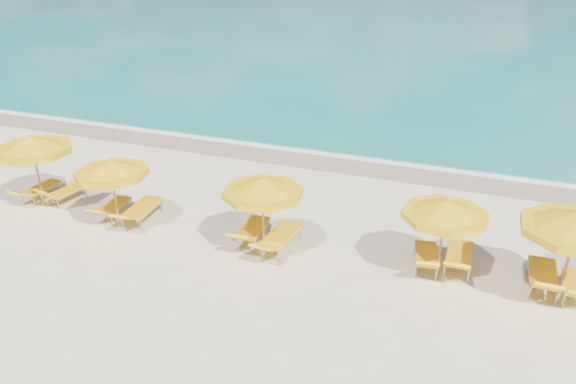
% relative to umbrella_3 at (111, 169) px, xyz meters
% --- Properties ---
extents(ground_plane, '(120.00, 120.00, 0.00)m').
position_rel_umbrella_3_xyz_m(ground_plane, '(4.87, 0.15, -1.87)').
color(ground_plane, beige).
extents(ocean, '(120.00, 80.00, 0.30)m').
position_rel_umbrella_3_xyz_m(ocean, '(4.87, 48.15, -1.87)').
color(ocean, '#147165').
rests_on(ocean, ground).
extents(wet_sand_band, '(120.00, 2.60, 0.01)m').
position_rel_umbrella_3_xyz_m(wet_sand_band, '(4.87, 7.55, -1.87)').
color(wet_sand_band, tan).
rests_on(wet_sand_band, ground).
extents(foam_line, '(120.00, 1.20, 0.03)m').
position_rel_umbrella_3_xyz_m(foam_line, '(4.87, 8.35, -1.87)').
color(foam_line, white).
rests_on(foam_line, ground).
extents(whitecap_near, '(14.00, 0.36, 0.05)m').
position_rel_umbrella_3_xyz_m(whitecap_near, '(-1.13, 17.15, -1.87)').
color(whitecap_near, white).
rests_on(whitecap_near, ground).
extents(whitecap_far, '(18.00, 0.30, 0.05)m').
position_rel_umbrella_3_xyz_m(whitecap_far, '(12.87, 24.15, -1.87)').
color(whitecap_far, white).
rests_on(whitecap_far, ground).
extents(umbrella_2, '(3.14, 3.14, 2.44)m').
position_rel_umbrella_3_xyz_m(umbrella_2, '(-3.15, 0.32, 0.21)').
color(umbrella_2, tan).
rests_on(umbrella_2, ground).
extents(umbrella_3, '(2.57, 2.57, 2.20)m').
position_rel_umbrella_3_xyz_m(umbrella_3, '(0.00, 0.00, 0.00)').
color(umbrella_3, tan).
rests_on(umbrella_3, ground).
extents(umbrella_4, '(2.67, 2.67, 2.26)m').
position_rel_umbrella_3_xyz_m(umbrella_4, '(4.69, 0.20, 0.05)').
color(umbrella_4, tan).
rests_on(umbrella_4, ground).
extents(umbrella_5, '(2.64, 2.64, 2.20)m').
position_rel_umbrella_3_xyz_m(umbrella_5, '(9.39, 0.65, 0.00)').
color(umbrella_5, tan).
rests_on(umbrella_5, ground).
extents(lounger_2_left, '(0.74, 1.84, 0.69)m').
position_rel_umbrella_3_xyz_m(lounger_2_left, '(-3.60, 0.73, -1.66)').
color(lounger_2_left, '#A5A8AD').
rests_on(lounger_2_left, ground).
extents(lounger_2_right, '(0.83, 1.73, 0.81)m').
position_rel_umbrella_3_xyz_m(lounger_2_right, '(-2.65, 0.81, -1.66)').
color(lounger_2_right, '#A5A8AD').
rests_on(lounger_2_right, ground).
extents(lounger_3_left, '(0.74, 1.78, 0.73)m').
position_rel_umbrella_3_xyz_m(lounger_3_left, '(-0.52, 0.46, -1.66)').
color(lounger_3_left, '#A5A8AD').
rests_on(lounger_3_left, ground).
extents(lounger_3_right, '(0.85, 2.13, 0.80)m').
position_rel_umbrella_3_xyz_m(lounger_3_right, '(0.49, 0.53, -1.63)').
color(lounger_3_right, '#A5A8AD').
rests_on(lounger_3_right, ground).
extents(lounger_4_left, '(0.78, 2.01, 0.86)m').
position_rel_umbrella_3_xyz_m(lounger_4_left, '(4.18, 0.51, -1.63)').
color(lounger_4_left, '#A5A8AD').
rests_on(lounger_4_left, ground).
extents(lounger_4_right, '(0.83, 2.14, 0.77)m').
position_rel_umbrella_3_xyz_m(lounger_4_right, '(5.10, 0.41, -1.63)').
color(lounger_4_right, '#A5A8AD').
rests_on(lounger_4_right, ground).
extents(lounger_5_left, '(0.85, 1.85, 0.81)m').
position_rel_umbrella_3_xyz_m(lounger_5_left, '(9.05, 0.85, -1.65)').
color(lounger_5_left, '#A5A8AD').
rests_on(lounger_5_left, ground).
extents(lounger_5_right, '(0.68, 2.00, 0.86)m').
position_rel_umbrella_3_xyz_m(lounger_5_right, '(9.87, 1.11, -1.63)').
color(lounger_5_right, '#A5A8AD').
rests_on(lounger_5_right, ground).
extents(lounger_6_left, '(0.71, 2.01, 0.89)m').
position_rel_umbrella_3_xyz_m(lounger_6_left, '(11.90, 0.89, -1.63)').
color(lounger_6_left, '#A5A8AD').
rests_on(lounger_6_left, ground).
extents(lounger_6_right, '(0.63, 1.74, 0.79)m').
position_rel_umbrella_3_xyz_m(lounger_6_right, '(12.63, 0.79, -1.66)').
color(lounger_6_right, '#A5A8AD').
rests_on(lounger_6_right, ground).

